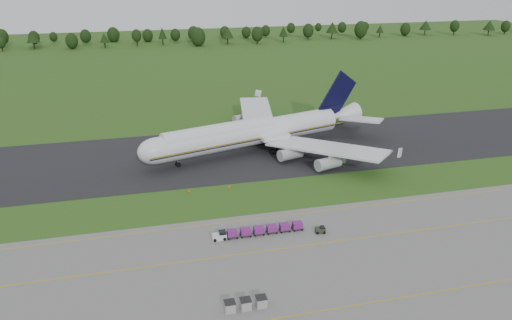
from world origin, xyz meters
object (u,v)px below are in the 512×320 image
object	(u,v)px
baggage_train	(257,231)
utility_cart	(320,230)
aircraft	(254,132)
edge_markers	(209,189)
uld_row	(246,304)

from	to	relation	value
baggage_train	utility_cart	xyz separation A→B (m)	(11.93, -2.24, -0.33)
aircraft	edge_markers	size ratio (longest dim) A/B	7.08
utility_cart	edge_markers	xyz separation A→B (m)	(-17.65, 24.09, -0.29)
uld_row	aircraft	bearing A→B (deg)	75.15
utility_cart	uld_row	xyz separation A→B (m)	(-18.86, -18.48, 0.31)
baggage_train	edge_markers	xyz separation A→B (m)	(-5.72, 21.86, -0.62)
baggage_train	aircraft	bearing A→B (deg)	76.91
aircraft	utility_cart	world-z (taller)	aircraft
utility_cart	edge_markers	world-z (taller)	utility_cart
aircraft	baggage_train	bearing A→B (deg)	-103.09
utility_cart	baggage_train	bearing A→B (deg)	169.38
aircraft	utility_cart	bearing A→B (deg)	-87.90
utility_cart	edge_markers	distance (m)	29.86
aircraft	utility_cart	distance (m)	46.54
utility_cart	uld_row	bearing A→B (deg)	-135.58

